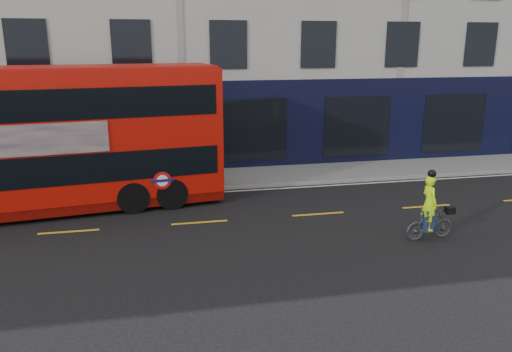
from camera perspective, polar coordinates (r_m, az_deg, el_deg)
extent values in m
plane|color=black|center=(14.81, -5.91, -7.30)|extent=(120.00, 120.00, 0.00)
cube|color=slate|center=(20.94, -7.77, -0.45)|extent=(60.00, 3.00, 0.12)
cube|color=gray|center=(19.50, -7.45, -1.60)|extent=(60.00, 0.12, 0.13)
cube|color=#A19E97|center=(26.74, -9.44, 18.93)|extent=(50.00, 10.00, 15.00)
cube|color=black|center=(21.96, -8.23, 5.45)|extent=(50.00, 0.08, 4.00)
cube|color=silver|center=(19.23, -7.37, -2.02)|extent=(58.00, 0.10, 0.01)
cube|color=#BA0F07|center=(18.05, -23.65, 4.31)|extent=(12.22, 4.27, 4.30)
cube|color=#5D0703|center=(18.58, -22.91, -2.70)|extent=(12.21, 4.21, 0.33)
cube|color=black|center=(18.23, -23.34, 1.38)|extent=(11.75, 4.24, 0.98)
cube|color=black|center=(17.90, -24.03, 7.81)|extent=(11.75, 4.24, 0.98)
cube|color=#9A110B|center=(17.82, -24.40, 11.17)|extent=(11.97, 4.13, 0.09)
cube|color=black|center=(18.73, -4.76, 2.92)|extent=(0.36, 2.43, 0.98)
cube|color=black|center=(18.41, -4.90, 9.22)|extent=(0.36, 2.43, 0.98)
cylinder|color=red|center=(17.13, -10.66, -0.52)|extent=(0.61, 0.10, 0.61)
cylinder|color=white|center=(17.13, -10.66, -0.52)|extent=(0.39, 0.07, 0.39)
cube|color=#0C1459|center=(17.12, -10.66, -0.53)|extent=(0.76, 0.12, 0.10)
cylinder|color=black|center=(18.65, -10.25, -0.95)|extent=(1.44, 2.89, 1.09)
cylinder|color=black|center=(18.51, -14.24, -1.31)|extent=(1.44, 2.89, 1.09)
imported|color=#404344|center=(15.51, 19.26, -5.26)|extent=(1.53, 0.53, 0.91)
imported|color=#B7ED0A|center=(15.25, 19.19, -2.92)|extent=(0.42, 0.61, 1.61)
cube|color=black|center=(15.75, 21.28, -3.67)|extent=(0.27, 0.22, 0.20)
cube|color=#1B2849|center=(15.41, 19.02, -4.78)|extent=(0.30, 0.37, 0.65)
sphere|color=black|center=(15.01, 19.47, 0.26)|extent=(0.24, 0.24, 0.24)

